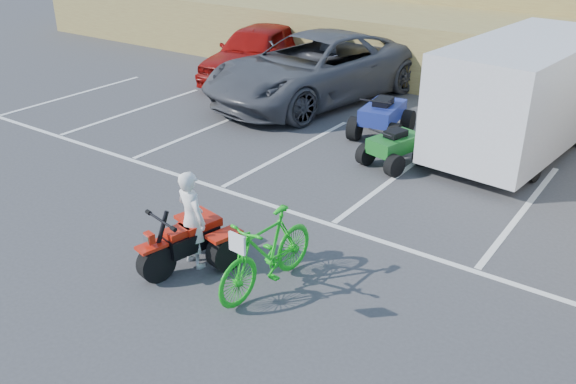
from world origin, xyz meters
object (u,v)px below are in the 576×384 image
Objects in this scene: red_trike_atv at (187,267)px; rider at (192,219)px; green_dirt_bike at (267,252)px; cargo_trailer at (524,93)px; quad_atv_green at (393,165)px; grey_pickup at (314,68)px; quad_atv_blue at (381,136)px; red_car at (257,52)px.

rider is at bearing 90.00° from red_trike_atv.
green_dirt_bike is at bearing 24.78° from red_trike_atv.
red_trike_atv is 0.77× the size of green_dirt_bike.
green_dirt_bike is at bearing -160.91° from rider.
cargo_trailer is 3.43m from quad_atv_green.
quad_atv_blue is (3.09, -1.60, -0.96)m from grey_pickup.
rider is at bearing -57.97° from grey_pickup.
red_trike_atv is 7.29m from quad_atv_blue.
grey_pickup is 4.95× the size of quad_atv_green.
rider is 1.17× the size of quad_atv_green.
green_dirt_bike is at bearing -84.61° from quad_atv_blue.
green_dirt_bike is 0.30× the size of grey_pickup.
red_car is at bearing 134.93° from red_trike_atv.
quad_atv_blue is at bearing 104.87° from red_trike_atv.
cargo_trailer reaches higher than rider.
rider reaches higher than quad_atv_blue.
red_trike_atv is 1.13× the size of quad_atv_green.
red_trike_atv is 5.83m from quad_atv_green.
quad_atv_green is at bearing -41.28° from red_car.
green_dirt_bike is at bearing -68.87° from quad_atv_green.
cargo_trailer is (2.80, 8.18, 1.42)m from red_trike_atv.
quad_atv_green is at bearing -123.46° from cargo_trailer.
red_trike_atv is at bearing -95.93° from quad_atv_blue.
green_dirt_bike is 0.40× the size of red_car.
quad_atv_green is (-0.58, 5.47, -0.62)m from green_dirt_bike.
red_car is at bearing 171.54° from grey_pickup.
rider is 0.31× the size of red_car.
rider is 11.59m from red_car.
quad_atv_green is at bearing -25.90° from grey_pickup.
rider is at bearing -68.24° from red_car.
grey_pickup is at bearing -30.25° from red_car.
quad_atv_green is (7.06, -4.12, -0.89)m from red_car.
quad_atv_green is at bearing 94.62° from red_trike_atv.
quad_atv_blue is (-1.68, 6.99, -0.62)m from green_dirt_bike.
grey_pickup is 5.31m from quad_atv_green.
red_car is at bearing -44.55° from rider.
cargo_trailer reaches higher than red_trike_atv.
cargo_trailer reaches higher than quad_atv_blue.
cargo_trailer is (6.16, -0.70, 0.45)m from grey_pickup.
grey_pickup is at bearing -56.07° from rider.
rider reaches higher than quad_atv_green.
green_dirt_bike is (1.37, 0.15, -0.20)m from rider.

